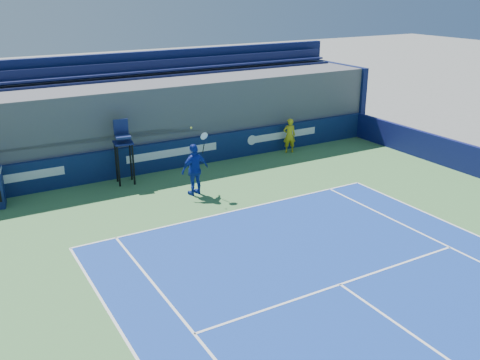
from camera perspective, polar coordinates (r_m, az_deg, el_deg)
ball_person at (r=24.41m, az=5.29°, el=4.75°), size 0.67×0.55×1.58m
back_hoarding at (r=22.33m, az=-7.23°, el=2.69°), size 20.40×0.21×1.20m
umpire_chair at (r=20.69m, az=-12.36°, el=3.66°), size 0.80×0.80×2.48m
tennis_player at (r=19.30m, az=-4.84°, el=1.13°), size 1.18×0.65×2.57m
stadium_seating at (r=23.85m, az=-9.34°, el=6.76°), size 21.00×4.05×4.40m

